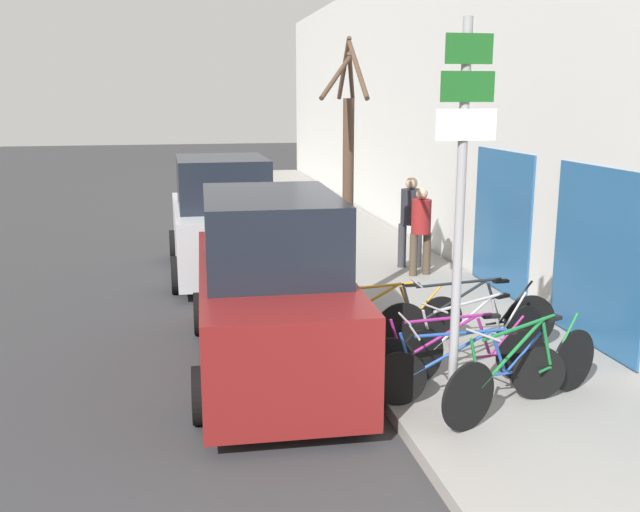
{
  "coord_description": "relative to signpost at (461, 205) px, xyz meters",
  "views": [
    {
      "loc": [
        -1.14,
        -1.95,
        3.42
      ],
      "look_at": [
        0.72,
        7.27,
        1.3
      ],
      "focal_mm": 40.0,
      "sensor_mm": 36.0,
      "label": 1
    }
  ],
  "objects": [
    {
      "name": "ground_plane",
      "position": [
        -1.49,
        6.86,
        -2.4
      ],
      "size": [
        80.0,
        80.0,
        0.0
      ],
      "primitive_type": "plane",
      "color": "#333335"
    },
    {
      "name": "sidewalk_curb",
      "position": [
        1.11,
        9.66,
        -2.33
      ],
      "size": [
        3.2,
        32.0,
        0.15
      ],
      "color": "gray",
      "rests_on": "ground"
    },
    {
      "name": "building_facade",
      "position": [
        2.86,
        9.58,
        0.83
      ],
      "size": [
        0.23,
        32.0,
        6.5
      ],
      "color": "silver",
      "rests_on": "ground"
    },
    {
      "name": "signpost",
      "position": [
        0.0,
        0.0,
        0.0
      ],
      "size": [
        0.59,
        0.11,
        3.97
      ],
      "color": "#939399",
      "rests_on": "sidewalk_curb"
    },
    {
      "name": "bicycle_0",
      "position": [
        0.89,
        0.21,
        -1.84
      ],
      "size": [
        2.22,
        1.02,
        0.98
      ],
      "rotation": [
        0.0,
        0.0,
        1.99
      ],
      "color": "black",
      "rests_on": "sidewalk_curb"
    },
    {
      "name": "bicycle_1",
      "position": [
        0.39,
        0.49,
        -1.89
      ],
      "size": [
        2.15,
        0.44,
        0.84
      ],
      "rotation": [
        0.0,
        0.0,
        1.47
      ],
      "color": "black",
      "rests_on": "sidewalk_curb"
    },
    {
      "name": "bicycle_2",
      "position": [
        0.45,
        0.99,
        -1.89
      ],
      "size": [
        2.2,
        0.44,
        0.85
      ],
      "rotation": [
        0.0,
        0.0,
        1.55
      ],
      "color": "black",
      "rests_on": "sidewalk_curb"
    },
    {
      "name": "bicycle_3",
      "position": [
        0.87,
        1.43,
        -1.87
      ],
      "size": [
        2.21,
        0.91,
        0.89
      ],
      "rotation": [
        0.0,
        0.0,
        1.95
      ],
      "color": "black",
      "rests_on": "sidewalk_curb"
    },
    {
      "name": "bicycle_4",
      "position": [
        0.98,
        1.96,
        -1.84
      ],
      "size": [
        2.47,
        0.44,
        0.99
      ],
      "rotation": [
        0.0,
        0.0,
        1.57
      ],
      "color": "black",
      "rests_on": "sidewalk_curb"
    },
    {
      "name": "bicycle_5",
      "position": [
        -0.02,
        2.46,
        -1.89
      ],
      "size": [
        2.28,
        0.44,
        0.85
      ],
      "rotation": [
        0.0,
        0.0,
        1.58
      ],
      "color": "black",
      "rests_on": "sidewalk_curb"
    },
    {
      "name": "parked_car_0",
      "position": [
        -1.53,
        2.27,
        -1.38
      ],
      "size": [
        2.09,
        4.81,
        2.27
      ],
      "rotation": [
        0.0,
        0.0,
        -0.03
      ],
      "color": "maroon",
      "rests_on": "ground"
    },
    {
      "name": "parked_car_1",
      "position": [
        -1.79,
        7.39,
        -1.37
      ],
      "size": [
        2.09,
        4.14,
        2.29
      ],
      "rotation": [
        0.0,
        0.0,
        0.01
      ],
      "color": "#B2B7BC",
      "rests_on": "ground"
    },
    {
      "name": "pedestrian_near",
      "position": [
        1.75,
        6.0,
        -1.31
      ],
      "size": [
        0.42,
        0.36,
        1.63
      ],
      "rotation": [
        0.0,
        0.0,
        0.17
      ],
      "color": "#4C3D2D",
      "rests_on": "sidewalk_curb"
    },
    {
      "name": "pedestrian_far",
      "position": [
        1.77,
        6.64,
        -1.24
      ],
      "size": [
        0.45,
        0.39,
        1.76
      ],
      "rotation": [
        0.0,
        0.0,
        2.9
      ],
      "color": "#333338",
      "rests_on": "sidewalk_curb"
    },
    {
      "name": "street_tree",
      "position": [
        -0.02,
        4.45,
        -0.23
      ],
      "size": [
        0.98,
        2.39,
        4.14
      ],
      "color": "#4C3828",
      "rests_on": "sidewalk_curb"
    }
  ]
}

